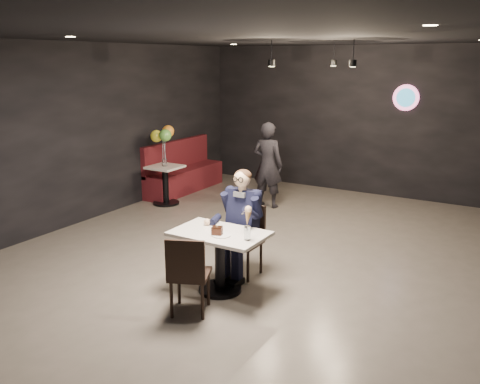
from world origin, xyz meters
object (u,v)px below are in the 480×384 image
Objects in this scene: sundae_glass at (247,233)px; side_table at (166,186)px; main_table at (220,262)px; seated_man at (243,222)px; chair_far at (243,241)px; balloon_vase at (165,162)px; chair_near at (190,273)px; booth_bench at (184,166)px; passerby at (268,165)px.

sundae_glass reaches higher than side_table.
main_table is 6.83× the size of sundae_glass.
seated_man reaches higher than sundae_glass.
chair_far is 0.26m from seated_man.
side_table is (-3.39, 2.74, -0.47)m from sundae_glass.
sundae_glass is at bearing -55.97° from chair_far.
chair_far is at bearing 124.03° from sundae_glass.
balloon_vase is (-2.98, 2.12, 0.36)m from chair_far.
booth_bench reaches higher than chair_near.
booth_bench is 2.94× the size of side_table.
side_table is 2.01m from passerby.
main_table is at bearing -90.00° from seated_man.
passerby is (-1.21, 2.98, 0.34)m from chair_far.
chair_far is (0.00, 0.55, 0.09)m from main_table.
seated_man reaches higher than balloon_vase.
side_table is (-2.98, 2.12, -0.36)m from seated_man.
main_table is 3.75m from passerby.
sundae_glass is at bearing 28.92° from chair_near.
seated_man is 1.98× the size of side_table.
main_table is 0.61m from chair_near.
passerby is (2.06, -0.15, 0.27)m from booth_bench.
sundae_glass is at bearing 111.60° from passerby.
main_table is at bearing -41.93° from balloon_vase.
main_table is at bearing 171.40° from sundae_glass.
booth_bench is 2.09m from passerby.
chair_far and chair_near have the same top height.
chair_near reaches higher than balloon_vase.
main_table is 0.76× the size of seated_man.
sundae_glass is (0.41, -0.61, 0.11)m from seated_man.
chair_far is at bearing -43.63° from booth_bench.
passerby is (-1.21, 4.13, 0.34)m from chair_near.
balloon_vase is at bearing 23.05° from passerby.
chair_near is at bearing -90.00° from seated_man.
balloon_vase is at bearing 141.10° from sundae_glass.
balloon_vase is (-2.98, 3.27, 0.36)m from chair_near.
passerby is at bearing 25.82° from balloon_vase.
seated_man is 4.53m from booth_bench.
sundae_glass is at bearing -8.60° from main_table.
seated_man is 3.67m from side_table.
main_table is 1.20× the size of chair_far.
main_table is 0.52× the size of booth_bench.
seated_man is 0.89× the size of passerby.
chair_far reaches higher than main_table.
booth_bench is at bearing 103.88° from chair_near.
chair_near is at bearing 103.59° from passerby.
side_table is (-2.98, 2.12, -0.10)m from chair_far.
side_table is at bearing 144.50° from chair_far.
side_table is (-2.98, 3.27, -0.10)m from chair_near.
chair_near is 0.57× the size of passerby.
passerby is (-1.63, 3.59, -0.03)m from sundae_glass.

